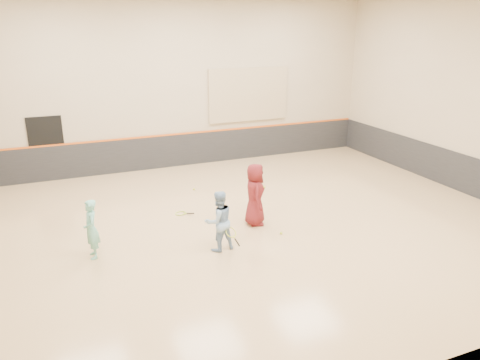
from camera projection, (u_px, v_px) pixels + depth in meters
name	position (u px, v px, depth m)	size (l,w,h in m)	color
room	(241.00, 198.00, 12.06)	(15.04, 12.04, 6.22)	tan
wainscot_back	(179.00, 150.00, 17.35)	(14.90, 0.04, 1.20)	#232326
wainscot_right	(458.00, 172.00, 14.86)	(0.04, 11.90, 1.20)	#232326
accent_stripe	(178.00, 134.00, 17.14)	(14.90, 0.03, 0.06)	#D85914
acoustic_panel	(249.00, 95.00, 17.75)	(3.20, 0.08, 2.00)	tan
doorway	(47.00, 149.00, 15.55)	(1.10, 0.05, 2.20)	black
girl	(91.00, 229.00, 10.50)	(0.50, 0.33, 1.38)	#70C3AF
instructor	(219.00, 221.00, 10.84)	(0.71, 0.55, 1.46)	#85A8CE
young_man	(255.00, 194.00, 12.23)	(0.81, 0.53, 1.66)	maroon
held_racket	(231.00, 232.00, 10.80)	(0.48, 0.48, 0.45)	#CDD62F
spare_racket	(180.00, 212.00, 13.11)	(0.67, 0.67, 0.09)	#93BB29
ball_under_racket	(281.00, 233.00, 11.85)	(0.07, 0.07, 0.07)	#C7D932
ball_in_hand	(264.00, 187.00, 12.04)	(0.07, 0.07, 0.07)	#C8DE33
ball_beside_spare	(194.00, 189.00, 14.96)	(0.07, 0.07, 0.07)	#CBD631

